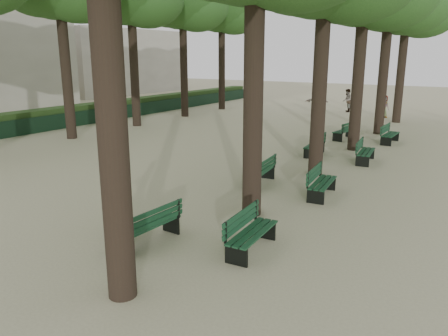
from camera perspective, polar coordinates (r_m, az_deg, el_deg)
The scene contains 17 objects.
ground at distance 10.82m, azimuth -11.28°, elevation -9.17°, with size 120.00×120.00×0.00m, color #B1AC86.
tree_far_5 at distance 35.78m, azimuth -0.31°, elevation 20.76°, with size 6.00×6.00×10.45m.
bench_left_0 at distance 10.49m, azimuth -9.83°, elevation -8.26°, with size 0.67×1.83×0.92m.
bench_left_1 at distance 14.96m, azimuth 4.68°, elevation -1.11°, with size 0.78×1.85×0.92m.
bench_left_2 at distance 19.65m, azimuth 11.71°, elevation 2.44°, with size 0.75×1.85×0.92m.
bench_left_3 at distance 23.74m, azimuth 15.41°, elevation 4.29°, with size 0.81×1.86×0.92m.
bench_right_0 at distance 9.97m, azimuth 3.67°, elevation -9.33°, with size 0.68×1.83×0.92m.
bench_right_1 at distance 13.97m, azimuth 12.68°, elevation -2.56°, with size 0.75×1.85×0.92m.
bench_right_2 at distance 18.84m, azimuth 17.99°, elevation 1.51°, with size 0.77×1.85×0.92m.
bench_right_3 at distance 23.39m, azimuth 20.86°, elevation 3.71°, with size 0.63×1.82×0.92m.
man_with_map at distance 10.63m, azimuth -13.62°, elevation -4.76°, with size 0.61×0.69×1.72m.
pedestrian_d at distance 32.93m, azimuth 20.16°, elevation 7.58°, with size 0.77×0.31×1.57m, color #262628.
pedestrian_e at distance 33.21m, azimuth 12.04°, elevation 8.40°, with size 1.67×0.36×1.80m, color #262628.
pedestrian_a at distance 35.21m, azimuth 15.79°, elevation 8.48°, with size 0.86×0.35×1.76m, color #262628.
fence at distance 28.69m, azimuth -18.49°, elevation 6.13°, with size 0.08×42.00×0.90m, color black.
hedge at distance 29.21m, azimuth -19.41°, elevation 6.49°, with size 1.20×42.00×1.20m, color #1E3A14.
building_far at distance 54.51m, azimuth -15.68°, elevation 13.23°, with size 12.00×16.00×7.00m, color #B7B2A3.
Camera 1 is at (6.88, -7.15, 4.31)m, focal length 35.00 mm.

